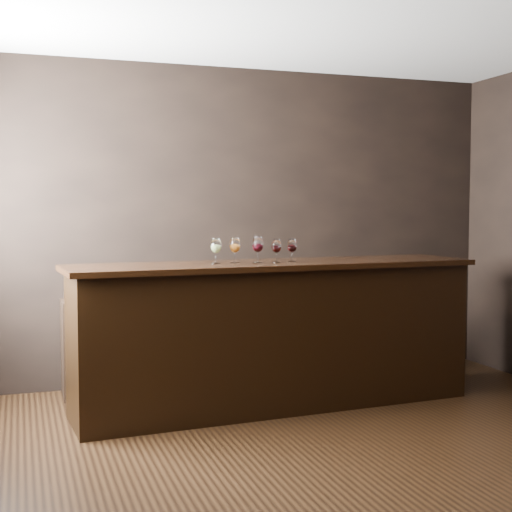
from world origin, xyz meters
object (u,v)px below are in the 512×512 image
object	(u,v)px
bar_counter	(275,337)
glass_white	(216,246)
glass_red_b	(276,246)
glass_red_a	(258,245)
glass_amber	(235,246)
back_bar_shelf	(194,341)
glass_red_c	(292,246)

from	to	relation	value
bar_counter	glass_white	xyz separation A→B (m)	(-0.48, 0.00, 0.72)
glass_red_b	glass_red_a	bearing A→B (deg)	-176.49
bar_counter	glass_amber	distance (m)	0.79
back_bar_shelf	glass_white	size ratio (longest dim) A/B	11.37
glass_red_a	glass_red_c	xyz separation A→B (m)	(0.30, 0.05, -0.02)
glass_red_b	bar_counter	bearing A→B (deg)	84.82
bar_counter	glass_red_b	bearing A→B (deg)	-98.96
glass_white	glass_amber	xyz separation A→B (m)	(0.15, 0.02, 0.00)
glass_white	glass_red_b	size ratio (longest dim) A/B	1.07
glass_red_b	back_bar_shelf	bearing A→B (deg)	119.36
back_bar_shelf	glass_red_c	xyz separation A→B (m)	(0.61, -0.78, 0.85)
glass_white	glass_red_a	world-z (taller)	glass_red_a
glass_white	glass_red_a	size ratio (longest dim) A/B	0.95
back_bar_shelf	glass_amber	size ratio (longest dim) A/B	11.19
glass_red_b	glass_red_c	xyz separation A→B (m)	(0.14, 0.04, -0.00)
glass_red_b	glass_red_c	distance (m)	0.15
glass_red_b	glass_amber	bearing A→B (deg)	171.36
bar_counter	glass_red_a	distance (m)	0.74
glass_red_a	glass_red_c	world-z (taller)	glass_red_a
back_bar_shelf	glass_red_b	distance (m)	1.27
back_bar_shelf	glass_amber	world-z (taller)	glass_amber
glass_red_b	glass_red_c	world-z (taller)	glass_red_b
back_bar_shelf	glass_amber	distance (m)	1.17
glass_white	glass_red_c	world-z (taller)	glass_white
back_bar_shelf	glass_red_b	world-z (taller)	glass_red_b
bar_counter	glass_red_c	distance (m)	0.72
glass_amber	glass_red_a	world-z (taller)	glass_red_a
glass_red_c	back_bar_shelf	bearing A→B (deg)	127.86
glass_red_a	glass_red_b	bearing A→B (deg)	3.51
glass_white	glass_red_b	bearing A→B (deg)	-3.83
glass_red_c	glass_amber	bearing A→B (deg)	178.97
glass_white	back_bar_shelf	bearing A→B (deg)	89.19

